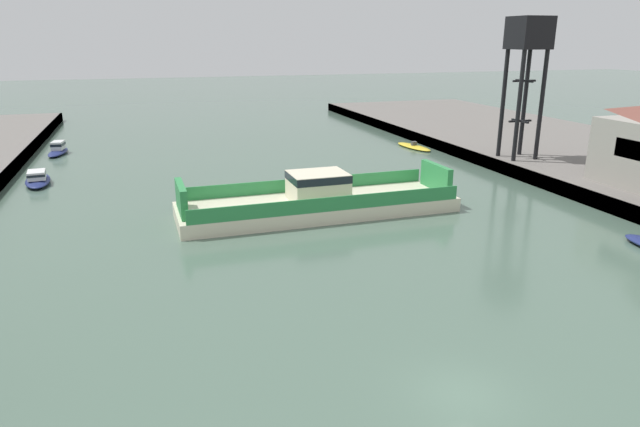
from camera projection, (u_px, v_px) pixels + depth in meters
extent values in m
plane|color=#4C6656|center=(462.00, 395.00, 22.30)|extent=(400.00, 400.00, 0.00)
cube|color=#4C4742|center=(591.00, 199.00, 47.32)|extent=(0.30, 140.00, 1.31)
cube|color=beige|center=(318.00, 207.00, 45.42)|extent=(22.50, 6.92, 1.10)
cube|color=#2D8947|center=(306.00, 184.00, 47.98)|extent=(21.48, 0.52, 1.10)
cube|color=#2D8947|center=(331.00, 204.00, 42.21)|extent=(21.48, 0.52, 1.10)
cube|color=beige|center=(318.00, 186.00, 44.92)|extent=(4.54, 3.66, 2.28)
cube|color=black|center=(318.00, 177.00, 44.69)|extent=(4.58, 3.70, 0.60)
cube|color=#2D8947|center=(436.00, 177.00, 48.19)|extent=(0.59, 4.56, 2.20)
cube|color=#2D8947|center=(181.00, 199.00, 41.68)|extent=(0.59, 4.56, 2.20)
ellipsoid|color=navy|center=(58.00, 152.00, 68.66)|extent=(2.56, 6.02, 0.54)
cube|color=silver|center=(58.00, 145.00, 68.84)|extent=(1.51, 2.19, 1.01)
cube|color=black|center=(58.00, 144.00, 68.80)|extent=(1.55, 2.26, 0.30)
ellipsoid|color=yellow|center=(414.00, 147.00, 72.65)|extent=(2.88, 6.90, 0.37)
cube|color=#4C4C51|center=(414.00, 143.00, 72.52)|extent=(0.72, 0.49, 0.50)
ellipsoid|color=navy|center=(38.00, 181.00, 54.82)|extent=(2.84, 6.68, 0.59)
cube|color=silver|center=(37.00, 175.00, 54.19)|extent=(1.77, 2.41, 0.78)
cube|color=black|center=(36.00, 174.00, 54.16)|extent=(1.82, 2.48, 0.23)
cylinder|color=black|center=(503.00, 104.00, 59.64)|extent=(0.44, 0.44, 11.19)
cylinder|color=black|center=(525.00, 103.00, 60.42)|extent=(0.44, 0.44, 11.19)
cylinder|color=black|center=(519.00, 107.00, 57.17)|extent=(0.44, 0.44, 11.19)
cylinder|color=black|center=(541.00, 106.00, 57.95)|extent=(0.44, 0.44, 11.19)
cube|color=black|center=(520.00, 121.00, 59.30)|extent=(2.72, 0.20, 0.20)
cube|color=black|center=(520.00, 121.00, 59.30)|extent=(0.20, 2.72, 0.20)
cube|color=black|center=(524.00, 81.00, 58.06)|extent=(2.72, 0.20, 0.20)
cube|color=black|center=(524.00, 81.00, 58.06)|extent=(0.20, 2.72, 0.20)
cube|color=black|center=(529.00, 33.00, 56.66)|extent=(3.53, 3.53, 3.20)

